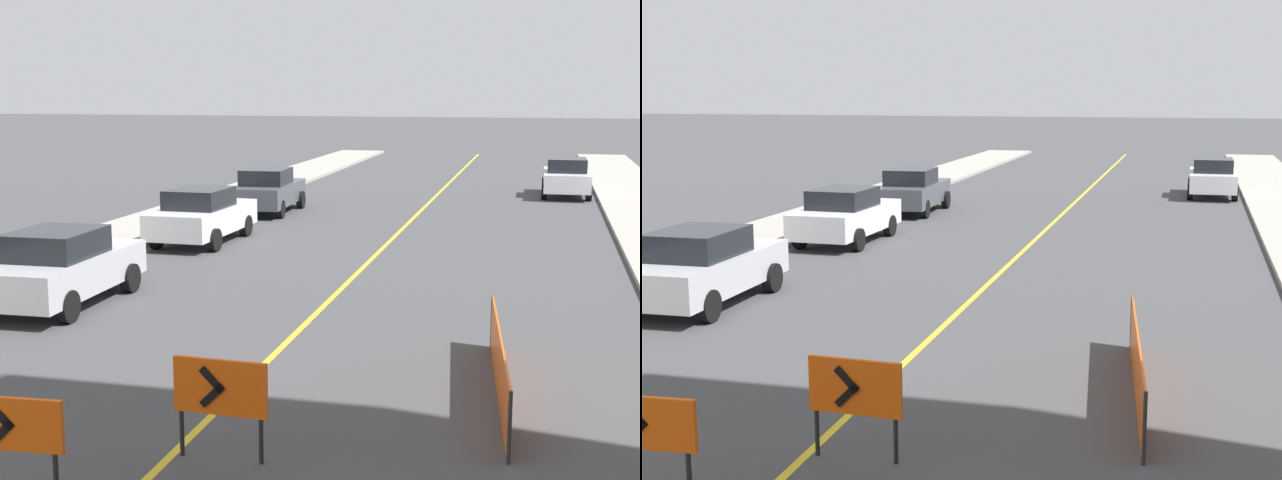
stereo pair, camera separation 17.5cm
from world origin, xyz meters
TOP-DOWN VIEW (x-y plane):
  - lane_stripe at (0.00, 36.62)m, footprint 0.12×73.23m
  - sidewalk_left at (-7.92, 36.62)m, footprint 2.96×73.23m
  - arrow_barricade_primary at (-0.96, 20.07)m, footprint 1.14×0.14m
  - arrow_barricade_secondary at (0.63, 21.93)m, footprint 1.19×0.11m
  - safety_mesh_fence at (3.76, 25.07)m, footprint 0.53×4.92m
  - parked_car_curb_near at (-5.26, 28.47)m, footprint 1.94×4.34m
  - parked_car_curb_mid at (-5.23, 36.22)m, footprint 1.95×4.35m
  - parked_car_curb_far at (-5.28, 42.70)m, footprint 1.98×4.37m
  - parked_car_opposite_side at (5.21, 50.23)m, footprint 1.93×4.31m

SIDE VIEW (x-z plane):
  - lane_stripe at x=0.00m, z-range 0.00..0.01m
  - sidewalk_left at x=-7.92m, z-range 0.00..0.14m
  - safety_mesh_fence at x=3.76m, z-range 0.00..0.91m
  - parked_car_curb_near at x=-5.26m, z-range 0.00..1.59m
  - parked_car_curb_mid at x=-5.23m, z-range 0.00..1.59m
  - parked_car_curb_far at x=-5.28m, z-range 0.00..1.59m
  - parked_car_opposite_side at x=5.21m, z-range 0.00..1.59m
  - arrow_barricade_secondary at x=0.63m, z-range 0.24..1.49m
  - arrow_barricade_primary at x=-0.96m, z-range 0.29..1.59m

